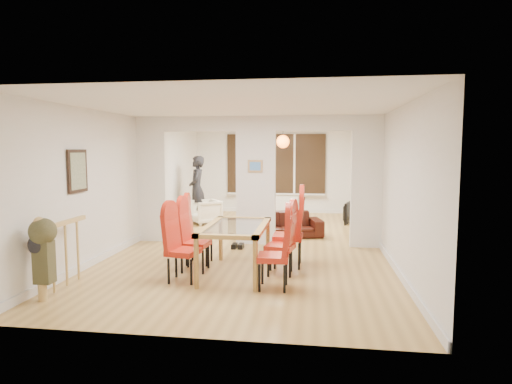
% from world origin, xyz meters
% --- Properties ---
extents(floor, '(5.00, 9.00, 0.01)m').
position_xyz_m(floor, '(0.00, 0.00, 0.00)').
color(floor, '#B68D49').
rests_on(floor, ground).
extents(room_walls, '(5.00, 9.00, 2.60)m').
position_xyz_m(room_walls, '(0.00, 0.00, 1.30)').
color(room_walls, silver).
rests_on(room_walls, floor).
extents(divider_wall, '(5.00, 0.18, 2.60)m').
position_xyz_m(divider_wall, '(0.00, 0.00, 1.30)').
color(divider_wall, white).
rests_on(divider_wall, floor).
extents(bay_window_blinds, '(3.00, 0.08, 1.80)m').
position_xyz_m(bay_window_blinds, '(0.00, 4.44, 1.50)').
color(bay_window_blinds, black).
rests_on(bay_window_blinds, room_walls).
extents(radiator, '(1.40, 0.08, 0.50)m').
position_xyz_m(radiator, '(0.00, 4.40, 0.30)').
color(radiator, white).
rests_on(radiator, floor).
extents(pendant_light, '(0.36, 0.36, 0.36)m').
position_xyz_m(pendant_light, '(0.30, 3.30, 2.15)').
color(pendant_light, orange).
rests_on(pendant_light, room_walls).
extents(stair_newel, '(0.40, 1.20, 1.10)m').
position_xyz_m(stair_newel, '(-2.25, -3.20, 0.55)').
color(stair_newel, tan).
rests_on(stair_newel, floor).
extents(wall_poster, '(0.04, 0.52, 0.67)m').
position_xyz_m(wall_poster, '(-2.47, -2.40, 1.60)').
color(wall_poster, gray).
rests_on(wall_poster, room_walls).
extents(pillar_photo, '(0.30, 0.03, 0.25)m').
position_xyz_m(pillar_photo, '(0.00, -0.10, 1.60)').
color(pillar_photo, '#4C8CD8').
rests_on(pillar_photo, divider_wall).
extents(dining_table, '(0.93, 1.65, 0.77)m').
position_xyz_m(dining_table, '(-0.01, -2.18, 0.39)').
color(dining_table, '#B18641').
rests_on(dining_table, floor).
extents(dining_chair_la, '(0.49, 0.49, 1.04)m').
position_xyz_m(dining_chair_la, '(-0.71, -2.65, 0.52)').
color(dining_chair_la, red).
rests_on(dining_chair_la, floor).
extents(dining_chair_lb, '(0.45, 0.45, 1.05)m').
position_xyz_m(dining_chair_lb, '(-0.68, -2.11, 0.53)').
color(dining_chair_lb, red).
rests_on(dining_chair_lb, floor).
extents(dining_chair_lc, '(0.48, 0.48, 1.05)m').
position_xyz_m(dining_chair_lc, '(-0.74, -1.67, 0.53)').
color(dining_chair_lc, red).
rests_on(dining_chair_lc, floor).
extents(dining_chair_ra, '(0.44, 0.44, 1.06)m').
position_xyz_m(dining_chair_ra, '(0.63, -2.81, 0.53)').
color(dining_chair_ra, red).
rests_on(dining_chair_ra, floor).
extents(dining_chair_rb, '(0.48, 0.48, 1.03)m').
position_xyz_m(dining_chair_rb, '(0.67, -2.11, 0.51)').
color(dining_chair_rb, red).
rests_on(dining_chair_rb, floor).
extents(dining_chair_rc, '(0.48, 0.48, 1.19)m').
position_xyz_m(dining_chair_rc, '(0.76, -1.63, 0.59)').
color(dining_chair_rc, red).
rests_on(dining_chair_rc, floor).
extents(sofa, '(1.97, 1.16, 0.54)m').
position_xyz_m(sofa, '(0.43, 0.79, 0.27)').
color(sofa, black).
rests_on(sofa, floor).
extents(armchair, '(0.95, 0.95, 0.63)m').
position_xyz_m(armchair, '(-1.62, 2.15, 0.32)').
color(armchair, beige).
rests_on(armchair, floor).
extents(person, '(0.71, 0.54, 1.76)m').
position_xyz_m(person, '(-1.95, 2.51, 0.88)').
color(person, black).
rests_on(person, floor).
extents(television, '(0.97, 0.38, 0.56)m').
position_xyz_m(television, '(2.00, 2.88, 0.28)').
color(television, black).
rests_on(television, floor).
extents(coffee_table, '(1.04, 0.73, 0.22)m').
position_xyz_m(coffee_table, '(0.10, 2.24, 0.11)').
color(coffee_table, '#332111').
rests_on(coffee_table, floor).
extents(bottle, '(0.07, 0.07, 0.29)m').
position_xyz_m(bottle, '(0.14, 2.20, 0.36)').
color(bottle, '#143F19').
rests_on(bottle, coffee_table).
extents(bowl, '(0.21, 0.21, 0.05)m').
position_xyz_m(bowl, '(0.30, 2.33, 0.24)').
color(bowl, '#332111').
rests_on(bowl, coffee_table).
extents(shoes, '(0.22, 0.24, 0.09)m').
position_xyz_m(shoes, '(-0.29, -0.49, 0.05)').
color(shoes, black).
rests_on(shoes, floor).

